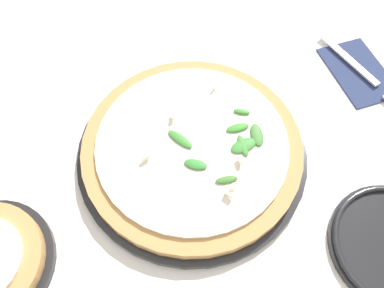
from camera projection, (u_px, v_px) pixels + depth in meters
ground_plane at (171, 168)px, 0.57m from camera, size 6.00×6.00×0.00m
pizza_arugula_main at (192, 148)px, 0.56m from camera, size 0.35×0.35×0.05m
napkin at (361, 73)px, 0.66m from camera, size 0.16×0.12×0.01m
fork at (365, 74)px, 0.65m from camera, size 0.23×0.03×0.00m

